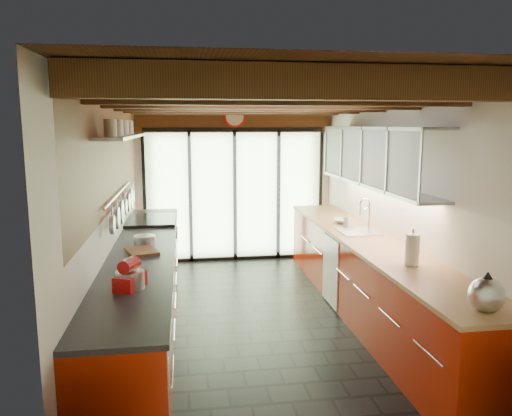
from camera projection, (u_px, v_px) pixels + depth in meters
name	position (u px, v px, depth m)	size (l,w,h in m)	color
ground	(260.00, 321.00, 5.70)	(5.50, 5.50, 0.00)	black
room_shell	(260.00, 177.00, 5.43)	(5.50, 5.50, 5.50)	silver
ceiling_beams	(255.00, 103.00, 5.67)	(3.14, 5.06, 4.90)	#593316
glass_door	(235.00, 160.00, 8.06)	(2.95, 0.10, 2.90)	#C6EAAD
left_counter	(145.00, 288.00, 5.44)	(0.68, 5.00, 0.92)	#9F1D07
range_stove	(152.00, 254.00, 6.86)	(0.66, 0.90, 0.97)	silver
right_counter	(368.00, 278.00, 5.81)	(0.68, 5.00, 0.92)	#9F1D07
sink_assembly	(359.00, 229.00, 6.12)	(0.45, 0.52, 0.43)	silver
upper_cabinets_right	(376.00, 157.00, 5.89)	(0.34, 3.00, 3.00)	silver
left_wall_fixtures	(124.00, 165.00, 5.48)	(0.28, 2.60, 0.96)	silver
stand_mixer	(130.00, 276.00, 3.99)	(0.26, 0.32, 0.26)	#B80F0E
pot_large	(130.00, 280.00, 4.00)	(0.23, 0.23, 0.15)	silver
pot_small	(145.00, 240.00, 5.52)	(0.23, 0.23, 0.09)	silver
cutting_board	(142.00, 251.00, 5.12)	(0.28, 0.39, 0.03)	brown
kettle	(486.00, 293.00, 3.51)	(0.27, 0.32, 0.30)	silver
paper_towel	(412.00, 250.00, 4.65)	(0.16, 0.16, 0.35)	white
soap_bottle	(348.00, 219.00, 6.45)	(0.08, 0.09, 0.19)	silver
bowl	(343.00, 221.00, 6.65)	(0.24, 0.24, 0.06)	silver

